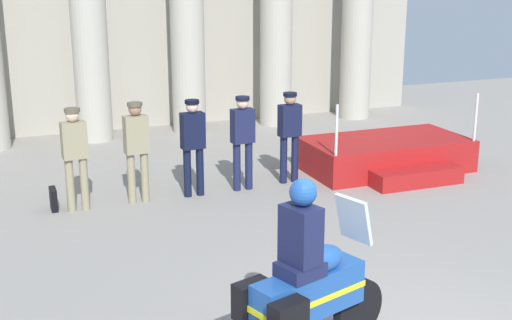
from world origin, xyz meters
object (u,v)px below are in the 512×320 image
object	(u,v)px
officer_in_row_2	(193,140)
officer_in_row_4	(290,130)
briefcase_on_ground	(53,199)
officer_in_row_1	(137,144)
officer_in_row_0	(75,151)
motorcycle_with_rider	(303,289)
officer_in_row_3	(243,135)
reviewing_stand	(388,156)

from	to	relation	value
officer_in_row_2	officer_in_row_4	bearing A→B (deg)	178.96
officer_in_row_2	briefcase_on_ground	distance (m)	2.43
officer_in_row_1	briefcase_on_ground	world-z (taller)	officer_in_row_1
officer_in_row_0	officer_in_row_4	size ratio (longest dim) A/B	1.02
officer_in_row_2	motorcycle_with_rider	world-z (taller)	motorcycle_with_rider
officer_in_row_2	officer_in_row_3	distance (m)	0.89
officer_in_row_0	officer_in_row_2	world-z (taller)	officer_in_row_0
motorcycle_with_rider	officer_in_row_4	bearing A→B (deg)	49.10
officer_in_row_1	motorcycle_with_rider	xyz separation A→B (m)	(0.48, -5.32, -0.19)
officer_in_row_1	officer_in_row_3	size ratio (longest dim) A/B	1.02
officer_in_row_1	officer_in_row_3	distance (m)	1.83
officer_in_row_4	motorcycle_with_rider	distance (m)	5.90
officer_in_row_3	motorcycle_with_rider	xyz separation A→B (m)	(-1.35, -5.33, -0.18)
officer_in_row_3	motorcycle_with_rider	distance (m)	5.51
officer_in_row_4	officer_in_row_2	bearing A→B (deg)	-1.04
reviewing_stand	officer_in_row_2	xyz separation A→B (m)	(-3.85, -0.11, 0.68)
officer_in_row_2	officer_in_row_4	size ratio (longest dim) A/B	1.01
officer_in_row_1	officer_in_row_0	bearing A→B (deg)	-2.50
officer_in_row_0	officer_in_row_1	distance (m)	0.98
officer_in_row_4	briefcase_on_ground	world-z (taller)	officer_in_row_4
reviewing_stand	officer_in_row_0	distance (m)	5.82
officer_in_row_1	officer_in_row_2	bearing A→B (deg)	175.25
reviewing_stand	officer_in_row_0	xyz separation A→B (m)	(-5.78, -0.15, 0.69)
reviewing_stand	officer_in_row_0	size ratio (longest dim) A/B	1.85
officer_in_row_2	briefcase_on_ground	size ratio (longest dim) A/B	4.58
briefcase_on_ground	officer_in_row_4	bearing A→B (deg)	-0.26
officer_in_row_2	reviewing_stand	bearing A→B (deg)	177.02
reviewing_stand	officer_in_row_4	bearing A→B (deg)	179.96
officer_in_row_4	briefcase_on_ground	xyz separation A→B (m)	(-4.10, 0.02, -0.79)
briefcase_on_ground	officer_in_row_0	bearing A→B (deg)	-24.67
officer_in_row_4	motorcycle_with_rider	bearing A→B (deg)	62.65
reviewing_stand	officer_in_row_1	size ratio (longest dim) A/B	1.83
officer_in_row_0	officer_in_row_3	world-z (taller)	officer_in_row_0
reviewing_stand	officer_in_row_3	size ratio (longest dim) A/B	1.87
officer_in_row_0	officer_in_row_1	xyz separation A→B (m)	(0.98, 0.04, 0.01)
officer_in_row_2	officer_in_row_3	bearing A→B (deg)	176.12
officer_in_row_2	motorcycle_with_rider	size ratio (longest dim) A/B	0.82
officer_in_row_2	motorcycle_with_rider	bearing A→B (deg)	80.36
officer_in_row_3	officer_in_row_0	bearing A→B (deg)	-3.69
officer_in_row_0	officer_in_row_2	distance (m)	1.92
motorcycle_with_rider	briefcase_on_ground	xyz separation A→B (m)	(-1.83, 5.46, -0.61)
officer_in_row_1	officer_in_row_2	distance (m)	0.94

